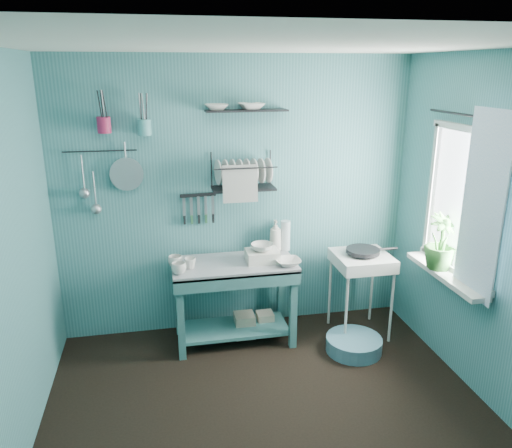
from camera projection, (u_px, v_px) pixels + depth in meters
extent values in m
plane|color=black|center=(273.00, 423.00, 3.49)|extent=(3.20, 3.20, 0.00)
plane|color=silver|center=(278.00, 45.00, 2.74)|extent=(3.20, 3.20, 0.00)
plane|color=#3A7376|center=(236.00, 198.00, 4.52)|extent=(3.20, 0.00, 3.20)
plane|color=#3A7376|center=(377.00, 411.00, 1.71)|extent=(3.20, 0.00, 3.20)
plane|color=#3A7376|center=(0.00, 277.00, 2.81)|extent=(0.00, 3.00, 3.00)
plane|color=#3A7376|center=(502.00, 240.00, 3.42)|extent=(0.00, 3.00, 3.00)
cube|color=#316766|center=(234.00, 302.00, 4.45)|extent=(1.11, 0.62, 0.76)
imported|color=silver|center=(179.00, 268.00, 4.09)|extent=(0.12, 0.12, 0.10)
imported|color=silver|center=(190.00, 263.00, 4.20)|extent=(0.14, 0.14, 0.09)
imported|color=silver|center=(175.00, 261.00, 4.23)|extent=(0.17, 0.17, 0.10)
cube|color=beige|center=(262.00, 256.00, 4.35)|extent=(0.28, 0.22, 0.10)
imported|color=silver|center=(262.00, 247.00, 4.33)|extent=(0.20, 0.19, 0.06)
imported|color=beige|center=(275.00, 236.00, 4.56)|extent=(0.11, 0.12, 0.30)
cylinder|color=silver|center=(285.00, 236.00, 4.60)|extent=(0.09, 0.09, 0.28)
imported|color=silver|center=(288.00, 262.00, 4.28)|extent=(0.22, 0.22, 0.05)
cube|color=beige|center=(360.00, 294.00, 4.59)|extent=(0.53, 0.53, 0.78)
cylinder|color=black|center=(363.00, 251.00, 4.46)|extent=(0.30, 0.30, 0.03)
cube|color=black|center=(198.00, 195.00, 4.41)|extent=(0.32, 0.04, 0.03)
cube|color=black|center=(243.00, 171.00, 4.33)|extent=(0.58, 0.32, 0.32)
cube|color=black|center=(246.00, 111.00, 4.21)|extent=(0.70, 0.20, 0.01)
imported|color=silver|center=(217.00, 109.00, 4.15)|extent=(0.22, 0.22, 0.05)
imported|color=silver|center=(251.00, 113.00, 4.22)|extent=(0.24, 0.24, 0.05)
cylinder|color=#9C1C44|center=(104.00, 125.00, 4.03)|extent=(0.11, 0.11, 0.13)
cylinder|color=teal|center=(144.00, 127.00, 4.10)|extent=(0.11, 0.11, 0.13)
cylinder|color=#A3A5AB|center=(127.00, 174.00, 4.21)|extent=(0.28, 0.03, 0.28)
cylinder|color=#A3A5AB|center=(83.00, 173.00, 4.15)|extent=(0.01, 0.01, 0.30)
cylinder|color=#A3A5AB|center=(94.00, 189.00, 4.21)|extent=(0.01, 0.01, 0.30)
cylinder|color=black|center=(100.00, 151.00, 4.14)|extent=(0.60, 0.01, 0.01)
plane|color=white|center=(464.00, 202.00, 3.79)|extent=(0.00, 1.10, 1.10)
cube|color=beige|center=(445.00, 275.00, 3.95)|extent=(0.16, 0.95, 0.04)
plane|color=white|center=(482.00, 207.00, 3.48)|extent=(0.00, 1.35, 1.35)
cylinder|color=black|center=(470.00, 116.00, 3.59)|extent=(0.02, 1.05, 0.02)
imported|color=#306B2B|center=(441.00, 242.00, 3.97)|extent=(0.33, 0.33, 0.45)
cube|color=gray|center=(244.00, 325.00, 4.60)|extent=(0.18, 0.18, 0.22)
cube|color=gray|center=(265.00, 322.00, 4.67)|extent=(0.15, 0.15, 0.20)
cylinder|color=teal|center=(354.00, 344.00, 4.36)|extent=(0.49, 0.49, 0.13)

